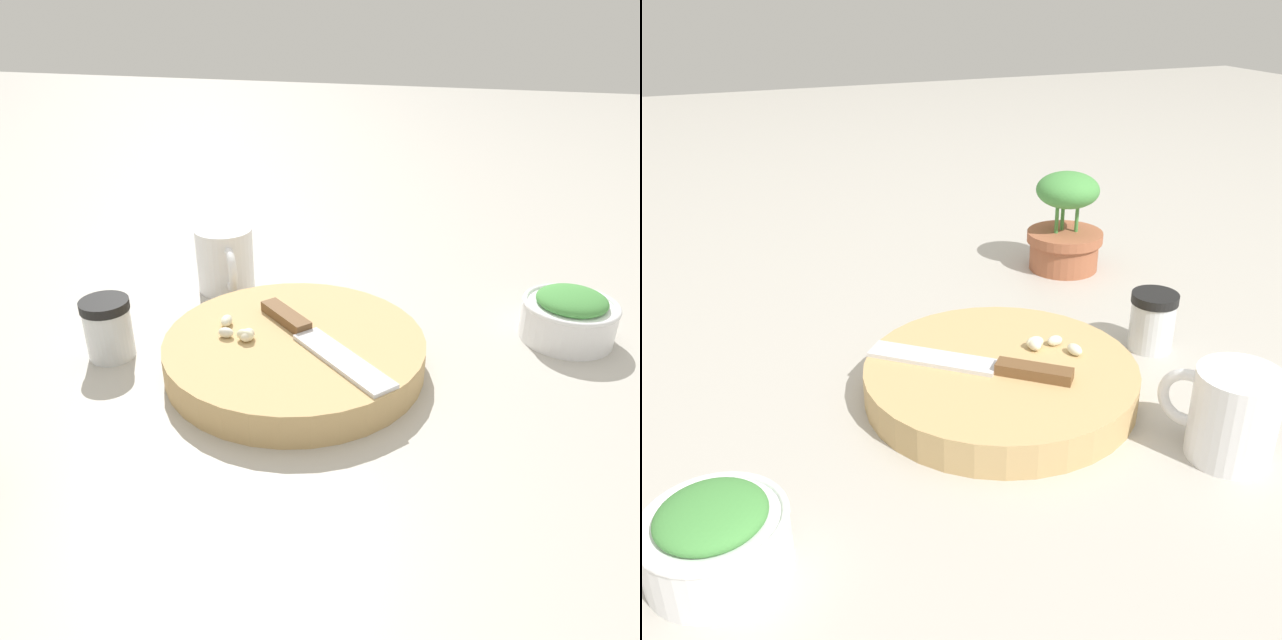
{
  "view_description": "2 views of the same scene",
  "coord_description": "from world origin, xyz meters",
  "views": [
    {
      "loc": [
        -0.15,
        0.58,
        0.41
      ],
      "look_at": [
        0.0,
        -0.0,
        0.08
      ],
      "focal_mm": 35.0,
      "sensor_mm": 36.0,
      "label": 1
    },
    {
      "loc": [
        -0.26,
        -0.66,
        0.44
      ],
      "look_at": [
        0.01,
        0.01,
        0.08
      ],
      "focal_mm": 40.0,
      "sensor_mm": 36.0,
      "label": 2
    }
  ],
  "objects": [
    {
      "name": "ground_plane",
      "position": [
        0.0,
        0.0,
        0.0
      ],
      "size": [
        5.0,
        5.0,
        0.0
      ],
      "primitive_type": "plane",
      "color": "#B2ADA3"
    },
    {
      "name": "coffee_mug",
      "position": [
        0.21,
        -0.21,
        0.05
      ],
      "size": [
        0.09,
        0.11,
        0.1
      ],
      "color": "white",
      "rests_on": "ground_plane"
    },
    {
      "name": "chef_knife",
      "position": [
        0.02,
        -0.03,
        0.04
      ],
      "size": [
        0.2,
        0.17,
        0.01
      ],
      "rotation": [
        0.0,
        0.0,
        0.87
      ],
      "color": "brown",
      "rests_on": "cutting_board"
    },
    {
      "name": "potted_herb",
      "position": [
        0.3,
        0.29,
        0.07
      ],
      "size": [
        0.12,
        0.12,
        0.16
      ],
      "color": "#A35B3D",
      "rests_on": "ground_plane"
    },
    {
      "name": "herb_bowl",
      "position": [
        -0.28,
        -0.18,
        0.03
      ],
      "size": [
        0.12,
        0.12,
        0.07
      ],
      "color": "white",
      "rests_on": "ground_plane"
    },
    {
      "name": "cutting_board",
      "position": [
        0.04,
        -0.03,
        0.02
      ],
      "size": [
        0.31,
        0.31,
        0.04
      ],
      "color": "tan",
      "rests_on": "ground_plane"
    },
    {
      "name": "spice_jar",
      "position": [
        0.27,
        0.01,
        0.04
      ],
      "size": [
        0.06,
        0.06,
        0.08
      ],
      "color": "silver",
      "rests_on": "ground_plane"
    },
    {
      "name": "garlic_cloves",
      "position": [
        0.11,
        -0.02,
        0.05
      ],
      "size": [
        0.06,
        0.05,
        0.02
      ],
      "color": "#F1ECC4",
      "rests_on": "cutting_board"
    }
  ]
}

